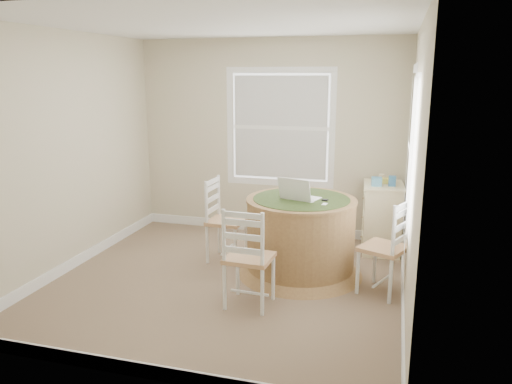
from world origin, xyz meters
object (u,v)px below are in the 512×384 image
(round_table, at_px, (301,233))
(chair_left, at_px, (227,221))
(chair_near, at_px, (249,257))
(laptop, at_px, (299,196))
(corner_chest, at_px, (382,218))
(chair_right, at_px, (384,248))

(round_table, distance_m, chair_left, 0.93)
(chair_near, relative_size, laptop, 2.11)
(chair_left, distance_m, chair_near, 1.22)
(round_table, distance_m, corner_chest, 1.28)
(chair_left, distance_m, chair_right, 1.85)
(round_table, height_order, chair_right, chair_right)
(chair_left, height_order, corner_chest, chair_left)
(chair_near, bearing_deg, laptop, -106.50)
(round_table, relative_size, chair_right, 1.43)
(chair_near, bearing_deg, chair_right, -149.91)
(chair_near, xyz_separation_m, corner_chest, (1.14, 1.87, -0.05))
(chair_left, relative_size, chair_near, 1.00)
(chair_right, xyz_separation_m, laptop, (-0.90, 0.24, 0.41))
(chair_right, bearing_deg, chair_near, -38.81)
(chair_right, xyz_separation_m, corner_chest, (-0.06, 1.25, -0.05))
(chair_right, relative_size, laptop, 2.11)
(chair_near, bearing_deg, chair_left, -58.26)
(chair_near, distance_m, corner_chest, 2.19)
(chair_left, xyz_separation_m, corner_chest, (1.73, 0.80, -0.05))
(chair_near, relative_size, corner_chest, 1.12)
(chair_near, height_order, chair_right, same)
(round_table, xyz_separation_m, chair_near, (-0.32, -0.89, 0.02))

